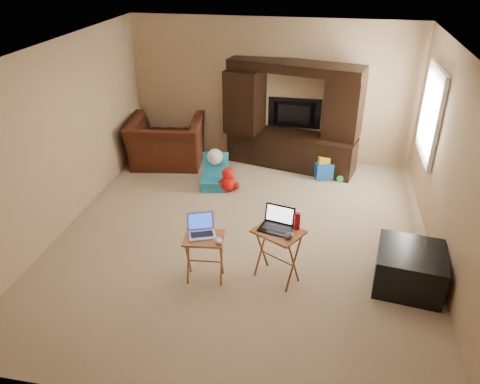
% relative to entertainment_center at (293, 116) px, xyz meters
% --- Properties ---
extents(floor, '(5.50, 5.50, 0.00)m').
position_rel_entertainment_center_xyz_m(floor, '(-0.42, -2.44, -0.93)').
color(floor, tan).
rests_on(floor, ground).
extents(ceiling, '(5.50, 5.50, 0.00)m').
position_rel_entertainment_center_xyz_m(ceiling, '(-0.42, -2.44, 1.57)').
color(ceiling, silver).
rests_on(ceiling, ground).
extents(wall_back, '(5.00, 0.00, 5.00)m').
position_rel_entertainment_center_xyz_m(wall_back, '(-0.42, 0.31, 0.32)').
color(wall_back, tan).
rests_on(wall_back, ground).
extents(wall_front, '(5.00, 0.00, 5.00)m').
position_rel_entertainment_center_xyz_m(wall_front, '(-0.42, -5.19, 0.32)').
color(wall_front, tan).
rests_on(wall_front, ground).
extents(wall_left, '(0.00, 5.50, 5.50)m').
position_rel_entertainment_center_xyz_m(wall_left, '(-2.92, -2.44, 0.32)').
color(wall_left, tan).
rests_on(wall_left, ground).
extents(wall_right, '(0.00, 5.50, 5.50)m').
position_rel_entertainment_center_xyz_m(wall_right, '(2.08, -2.44, 0.32)').
color(wall_right, tan).
rests_on(wall_right, ground).
extents(window_pane, '(0.00, 1.20, 1.20)m').
position_rel_entertainment_center_xyz_m(window_pane, '(2.06, -0.89, 0.47)').
color(window_pane, white).
rests_on(window_pane, ground).
extents(window_frame, '(0.06, 1.14, 1.34)m').
position_rel_entertainment_center_xyz_m(window_frame, '(2.04, -0.89, 0.47)').
color(window_frame, white).
rests_on(window_frame, ground).
extents(entertainment_center, '(2.33, 1.09, 1.85)m').
position_rel_entertainment_center_xyz_m(entertainment_center, '(0.00, 0.00, 0.00)').
color(entertainment_center, black).
rests_on(entertainment_center, floor).
extents(television, '(0.94, 0.15, 0.54)m').
position_rel_entertainment_center_xyz_m(television, '(0.00, 0.22, -0.04)').
color(television, black).
rests_on(television, entertainment_center).
extents(recliner, '(1.44, 1.31, 0.84)m').
position_rel_entertainment_center_xyz_m(recliner, '(-2.20, -0.35, -0.51)').
color(recliner, '#46180F').
rests_on(recliner, floor).
extents(child_rocker, '(0.50, 0.55, 0.56)m').
position_rel_entertainment_center_xyz_m(child_rocker, '(-1.16, -1.10, -0.65)').
color(child_rocker, teal).
rests_on(child_rocker, floor).
extents(plush_toy, '(0.37, 0.31, 0.42)m').
position_rel_entertainment_center_xyz_m(plush_toy, '(-0.90, -1.18, -0.72)').
color(plush_toy, red).
rests_on(plush_toy, floor).
extents(push_toy, '(0.64, 0.54, 0.41)m').
position_rel_entertainment_center_xyz_m(push_toy, '(0.72, -0.36, -0.72)').
color(push_toy, blue).
rests_on(push_toy, floor).
extents(ottoman, '(0.85, 0.85, 0.49)m').
position_rel_entertainment_center_xyz_m(ottoman, '(1.67, -3.09, -0.68)').
color(ottoman, black).
rests_on(ottoman, floor).
extents(tray_table_left, '(0.49, 0.41, 0.59)m').
position_rel_entertainment_center_xyz_m(tray_table_left, '(-0.69, -3.42, -0.63)').
color(tray_table_left, '#AA5529').
rests_on(tray_table_left, floor).
extents(tray_table_right, '(0.66, 0.62, 0.68)m').
position_rel_entertainment_center_xyz_m(tray_table_right, '(0.14, -3.25, -0.59)').
color(tray_table_right, '#9E5B26').
rests_on(tray_table_right, floor).
extents(laptop_left, '(0.38, 0.36, 0.24)m').
position_rel_entertainment_center_xyz_m(laptop_left, '(-0.72, -3.39, -0.21)').
color(laptop_left, '#B4B4B9').
rests_on(laptop_left, tray_table_left).
extents(laptop_right, '(0.41, 0.37, 0.24)m').
position_rel_entertainment_center_xyz_m(laptop_right, '(0.10, -3.23, -0.13)').
color(laptop_right, black).
rests_on(laptop_right, tray_table_right).
extents(mouse_left, '(0.11, 0.14, 0.05)m').
position_rel_entertainment_center_xyz_m(mouse_left, '(-0.50, -3.49, -0.31)').
color(mouse_left, silver).
rests_on(mouse_left, tray_table_left).
extents(mouse_right, '(0.14, 0.16, 0.06)m').
position_rel_entertainment_center_xyz_m(mouse_right, '(0.27, -3.37, -0.22)').
color(mouse_right, '#3A3A3E').
rests_on(mouse_right, tray_table_right).
extents(water_bottle, '(0.07, 0.07, 0.21)m').
position_rel_entertainment_center_xyz_m(water_bottle, '(0.34, -3.17, -0.14)').
color(water_bottle, red).
rests_on(water_bottle, tray_table_right).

